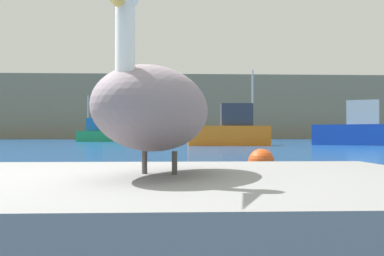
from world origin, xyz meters
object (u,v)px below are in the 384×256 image
Objects in this scene: fishing_boat_green at (99,134)px; fishing_boat_orange at (230,131)px; fishing_boat_blue at (369,130)px; pelican at (155,107)px; mooring_buoy at (261,162)px.

fishing_boat_green is 0.91× the size of fishing_boat_orange.
fishing_boat_orange is at bearing -146.92° from fishing_boat_blue.
fishing_boat_blue is 1.48× the size of fishing_boat_orange.
pelican is 0.25× the size of fishing_boat_orange.
fishing_boat_blue reaches higher than fishing_boat_orange.
fishing_boat_blue is 24.48m from mooring_buoy.
fishing_boat_orange is (11.38, -15.15, 0.22)m from fishing_boat_green.
fishing_boat_blue is at bearing 60.34° from mooring_buoy.
mooring_buoy is at bearing 119.31° from fishing_boat_green.
fishing_boat_green reaches higher than pelican.
fishing_boat_blue is at bearing 161.31° from fishing_boat_green.
fishing_boat_orange is at bearing -169.44° from pelican.
fishing_boat_orange is (3.88, 26.04, 0.06)m from pelican.
fishing_boat_green reaches higher than mooring_buoy.
fishing_boat_blue is 25.60m from fishing_boat_green.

